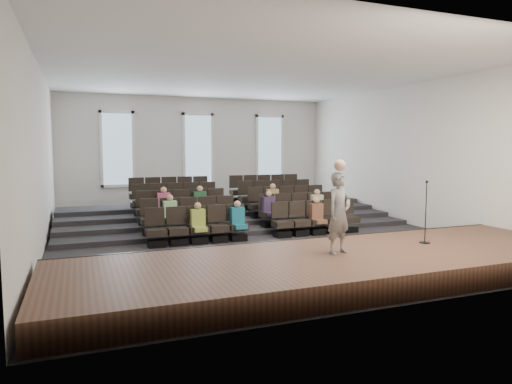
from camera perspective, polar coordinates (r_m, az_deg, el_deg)
ground at (r=14.43m, az=-0.33°, el=-5.42°), size 14.00×14.00×0.00m
ceiling at (r=14.36m, az=-0.34°, el=14.62°), size 12.00×14.00×0.02m
wall_back at (r=20.88m, az=-7.28°, el=4.80°), size 12.00×0.04×5.00m
wall_front at (r=8.03m, az=17.96°, el=3.62°), size 12.00×0.04×5.00m
wall_left at (r=13.27m, az=-25.46°, el=3.97°), size 0.04×14.00×5.00m
wall_right at (r=17.27m, az=18.72°, el=4.43°), size 0.04×14.00×5.00m
stage at (r=9.90m, az=10.44°, el=-9.09°), size 11.80×3.60×0.50m
stage_lip at (r=11.40m, az=5.72°, el=-7.09°), size 11.80×0.06×0.52m
risers at (r=17.36m, az=-4.09°, el=-2.93°), size 11.80×4.80×0.60m
seating_rows at (r=15.75m, az=-2.34°, el=-2.00°), size 6.80×4.70×1.67m
windows at (r=20.81m, az=-7.24°, el=5.35°), size 8.44×0.10×3.24m
audience at (r=14.62m, az=-1.99°, el=-1.98°), size 5.45×2.64×1.10m
speaker at (r=9.81m, az=10.34°, el=-2.60°), size 0.72×0.59×1.72m
mic_stand at (r=11.46m, az=20.40°, el=-3.83°), size 0.25×0.25×1.48m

